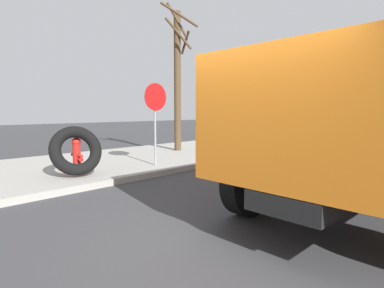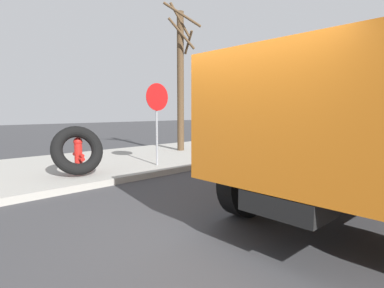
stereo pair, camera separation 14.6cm
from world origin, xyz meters
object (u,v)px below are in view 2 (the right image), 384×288
object	(u,v)px
fire_hydrant	(78,154)
bare_tree	(181,77)
stop_sign	(157,109)
loose_tire	(77,150)

from	to	relation	value
fire_hydrant	bare_tree	size ratio (longest dim) A/B	0.16
fire_hydrant	stop_sign	xyz separation A→B (m)	(2.09, -0.49, 1.12)
fire_hydrant	loose_tire	size ratio (longest dim) A/B	0.74
loose_tire	bare_tree	world-z (taller)	bare_tree
stop_sign	bare_tree	bearing A→B (deg)	35.94
fire_hydrant	bare_tree	bearing A→B (deg)	17.14
bare_tree	loose_tire	bearing A→B (deg)	-160.40
bare_tree	stop_sign	bearing A→B (deg)	-144.06
loose_tire	fire_hydrant	bearing A→B (deg)	62.31
bare_tree	fire_hydrant	bearing A→B (deg)	-162.86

